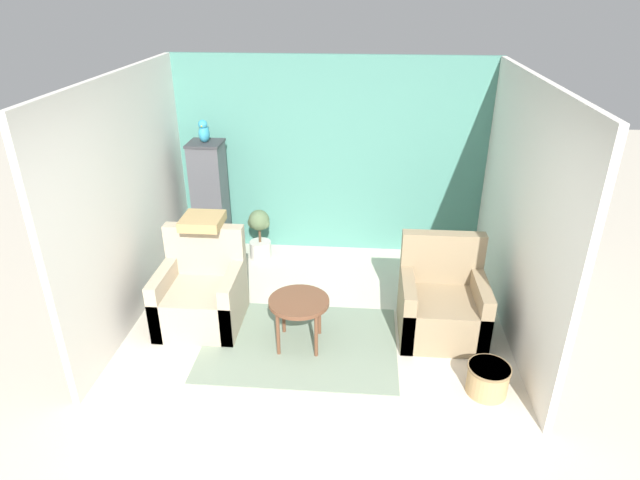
% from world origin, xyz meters
% --- Properties ---
extents(ground_plane, '(20.00, 20.00, 0.00)m').
position_xyz_m(ground_plane, '(0.00, 0.00, 0.00)').
color(ground_plane, beige).
rests_on(ground_plane, ground).
extents(wall_back_accent, '(3.93, 0.06, 2.47)m').
position_xyz_m(wall_back_accent, '(0.00, 3.18, 1.23)').
color(wall_back_accent, '#4C897A').
rests_on(wall_back_accent, ground_plane).
extents(wall_left, '(0.06, 3.15, 2.47)m').
position_xyz_m(wall_left, '(-1.93, 1.57, 1.23)').
color(wall_left, silver).
rests_on(wall_left, ground_plane).
extents(wall_right, '(0.06, 3.15, 2.47)m').
position_xyz_m(wall_right, '(1.93, 1.57, 1.23)').
color(wall_right, silver).
rests_on(wall_right, ground_plane).
extents(area_rug, '(1.89, 1.34, 0.01)m').
position_xyz_m(area_rug, '(-0.15, 0.99, 0.01)').
color(area_rug, gray).
rests_on(area_rug, ground_plane).
extents(coffee_table, '(0.58, 0.58, 0.51)m').
position_xyz_m(coffee_table, '(-0.15, 0.99, 0.45)').
color(coffee_table, brown).
rests_on(coffee_table, ground_plane).
extents(armchair_left, '(0.82, 0.78, 0.98)m').
position_xyz_m(armchair_left, '(-1.20, 1.30, 0.31)').
color(armchair_left, tan).
rests_on(armchair_left, ground_plane).
extents(armchair_right, '(0.82, 0.78, 0.98)m').
position_xyz_m(armchair_right, '(1.24, 1.32, 0.31)').
color(armchair_right, '#8E7A5B').
rests_on(armchair_right, ground_plane).
extents(birdcage, '(0.52, 0.52, 1.50)m').
position_xyz_m(birdcage, '(-1.47, 2.79, 0.72)').
color(birdcage, '#353539').
rests_on(birdcage, ground_plane).
extents(parrot, '(0.13, 0.23, 0.28)m').
position_xyz_m(parrot, '(-1.47, 2.79, 1.63)').
color(parrot, teal).
rests_on(parrot, birdcage).
extents(potted_plant, '(0.29, 0.27, 0.65)m').
position_xyz_m(potted_plant, '(-0.87, 2.78, 0.35)').
color(potted_plant, beige).
rests_on(potted_plant, ground_plane).
extents(wicker_basket, '(0.37, 0.37, 0.27)m').
position_xyz_m(wicker_basket, '(1.54, 0.45, 0.15)').
color(wicker_basket, tan).
rests_on(wicker_basket, ground_plane).
extents(throw_pillow, '(0.41, 0.41, 0.10)m').
position_xyz_m(throw_pillow, '(-1.20, 1.57, 1.03)').
color(throw_pillow, tan).
rests_on(throw_pillow, armchair_left).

